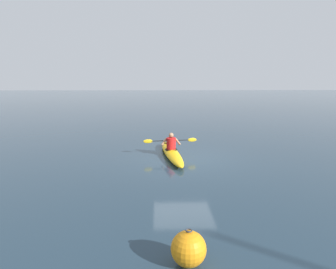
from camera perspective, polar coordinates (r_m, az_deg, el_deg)
ground_plane at (r=12.08m, az=3.04°, el=-4.76°), size 160.00×160.00×0.00m
kayak at (r=12.39m, az=0.69°, el=-3.61°), size 1.12×4.36×0.30m
kayaker at (r=12.39m, az=0.61°, el=-1.54°), size 2.33×0.56×0.70m
mooring_buoy_orange_mid at (r=5.45m, az=4.06°, el=-21.49°), size 0.63×0.63×0.67m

